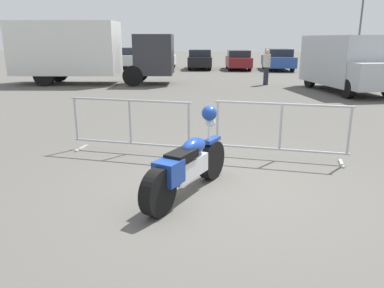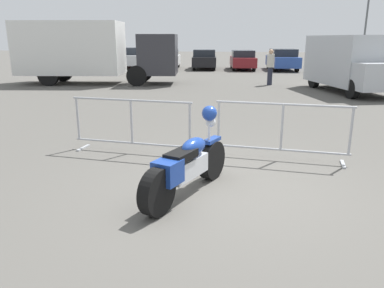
% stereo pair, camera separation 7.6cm
% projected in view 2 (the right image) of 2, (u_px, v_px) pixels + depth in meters
% --- Properties ---
extents(ground_plane, '(120.00, 120.00, 0.00)m').
position_uv_depth(ground_plane, '(227.00, 189.00, 5.63)').
color(ground_plane, '#54514C').
extents(motorcycle, '(0.93, 2.05, 1.21)m').
position_uv_depth(motorcycle, '(187.00, 164.00, 5.32)').
color(motorcycle, black).
rests_on(motorcycle, ground).
extents(crowd_barrier_near, '(2.44, 0.67, 1.07)m').
position_uv_depth(crowd_barrier_near, '(132.00, 125.00, 7.28)').
color(crowd_barrier_near, '#9EA0A5').
rests_on(crowd_barrier_near, ground).
extents(crowd_barrier_far, '(2.44, 0.67, 1.07)m').
position_uv_depth(crowd_barrier_far, '(282.00, 131.00, 6.84)').
color(crowd_barrier_far, '#9EA0A5').
rests_on(crowd_barrier_far, ground).
extents(box_truck, '(7.93, 3.27, 2.98)m').
position_uv_depth(box_truck, '(89.00, 50.00, 18.32)').
color(box_truck, silver).
rests_on(box_truck, ground).
extents(delivery_van, '(3.29, 5.35, 2.31)m').
position_uv_depth(delivery_van, '(350.00, 62.00, 15.60)').
color(delivery_van, '#B2B7BC').
rests_on(delivery_van, ground).
extents(parked_car_red, '(2.13, 4.26, 1.39)m').
position_uv_depth(parked_car_red, '(96.00, 58.00, 28.79)').
color(parked_car_red, '#B21E19').
rests_on(parked_car_red, ground).
extents(parked_car_silver, '(2.32, 4.64, 1.51)m').
position_uv_depth(parked_car_silver, '(133.00, 58.00, 28.74)').
color(parked_car_silver, '#B7BABF').
rests_on(parked_car_silver, ground).
extents(parked_car_white, '(2.22, 4.44, 1.45)m').
position_uv_depth(parked_car_white, '(167.00, 59.00, 27.77)').
color(parked_car_white, white).
rests_on(parked_car_white, ground).
extents(parked_car_black, '(2.14, 4.28, 1.40)m').
position_uv_depth(parked_car_black, '(204.00, 59.00, 27.47)').
color(parked_car_black, black).
rests_on(parked_car_black, ground).
extents(parked_car_maroon, '(2.09, 4.19, 1.37)m').
position_uv_depth(parked_car_maroon, '(243.00, 60.00, 26.94)').
color(parked_car_maroon, maroon).
rests_on(parked_car_maroon, ground).
extents(parked_car_blue, '(2.25, 4.50, 1.47)m').
position_uv_depth(parked_car_blue, '(283.00, 59.00, 26.51)').
color(parked_car_blue, '#284799').
rests_on(parked_car_blue, ground).
extents(pedestrian, '(0.47, 0.47, 1.69)m').
position_uv_depth(pedestrian, '(270.00, 66.00, 17.96)').
color(pedestrian, '#262838').
rests_on(pedestrian, ground).
extents(planter_island, '(3.90, 3.90, 1.24)m').
position_uv_depth(planter_island, '(355.00, 71.00, 21.47)').
color(planter_island, '#ADA89E').
rests_on(planter_island, ground).
extents(street_lamp, '(0.36, 0.70, 5.68)m').
position_uv_depth(street_lamp, '(367.00, 13.00, 23.80)').
color(street_lamp, '#595B60').
rests_on(street_lamp, ground).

